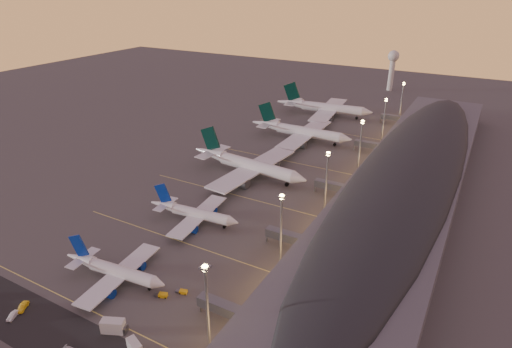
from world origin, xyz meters
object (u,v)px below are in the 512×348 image
object	(u,v)px
airliner_wide_far	(324,108)
airliner_narrow_south	(114,270)
airliner_narrow_north	(193,213)
service_van_b	(23,307)
airliner_wide_near	(247,164)
catering_truck_b	(135,348)
airliner_wide_mid	(300,131)
baggage_tug_b	(161,295)
catering_truck_a	(114,326)
service_van_c	(13,316)
baggage_tug_a	(182,292)
radar_tower	(393,64)

from	to	relation	value
airliner_wide_far	airliner_narrow_south	bearing A→B (deg)	-93.90
airliner_narrow_north	service_van_b	distance (m)	64.02
airliner_wide_near	catering_truck_b	xyz separation A→B (m)	(29.14, -105.58, -3.77)
airliner_narrow_south	service_van_b	xyz separation A→B (m)	(-13.00, -22.28, -2.67)
airliner_wide_mid	baggage_tug_b	xyz separation A→B (m)	(19.21, -143.53, -4.57)
airliner_narrow_south	catering_truck_b	distance (m)	31.57
catering_truck_a	service_van_c	xyz separation A→B (m)	(-28.43, -9.97, -1.09)
baggage_tug_b	airliner_wide_far	bearing A→B (deg)	76.38
baggage_tug_a	airliner_wide_far	bearing A→B (deg)	83.40
airliner_wide_near	baggage_tug_b	world-z (taller)	airliner_wide_near
airliner_narrow_south	airliner_wide_near	xyz separation A→B (m)	(-3.46, 87.34, 1.81)
airliner_narrow_north	airliner_wide_far	bearing A→B (deg)	86.85
airliner_narrow_south	radar_tower	size ratio (longest dim) A/B	1.14
catering_truck_a	catering_truck_b	xyz separation A→B (m)	(9.61, -2.48, -0.31)
airliner_narrow_north	catering_truck_a	size ratio (longest dim) A/B	5.35
radar_tower	baggage_tug_b	distance (m)	291.58
airliner_wide_near	baggage_tug_b	xyz separation A→B (m)	(21.20, -86.54, -4.71)
baggage_tug_b	catering_truck_a	bearing A→B (deg)	-116.56
airliner_wide_near	service_van_c	bearing A→B (deg)	-89.03
service_van_b	service_van_c	world-z (taller)	service_van_b
baggage_tug_b	catering_truck_b	bearing A→B (deg)	-88.17
radar_tower	service_van_b	distance (m)	315.85
airliner_wide_mid	baggage_tug_b	size ratio (longest dim) A/B	15.04
baggage_tug_a	service_van_b	xyz separation A→B (m)	(-35.04, -27.25, 0.28)
service_van_b	radar_tower	bearing A→B (deg)	55.83
catering_truck_b	airliner_narrow_north	bearing A→B (deg)	135.11
service_van_c	catering_truck_b	bearing A→B (deg)	-11.26
baggage_tug_a	radar_tower	bearing A→B (deg)	76.14
catering_truck_a	catering_truck_b	distance (m)	9.93
airliner_wide_mid	service_van_b	distance (m)	167.07
airliner_narrow_south	baggage_tug_a	bearing A→B (deg)	6.71
airliner_wide_near	radar_tower	bearing A→B (deg)	90.21
baggage_tug_b	baggage_tug_a	bearing A→B (deg)	23.36
airliner_narrow_south	radar_tower	bearing A→B (deg)	81.00
airliner_narrow_south	catering_truck_a	size ratio (longest dim) A/B	5.18
airliner_narrow_north	airliner_wide_mid	bearing A→B (deg)	85.14
catering_truck_b	service_van_b	world-z (taller)	catering_truck_b
airliner_narrow_north	airliner_wide_far	world-z (taller)	airliner_wide_far
airliner_wide_mid	service_van_b	xyz separation A→B (m)	(-11.54, -166.61, -4.34)
airliner_wide_mid	baggage_tug_b	bearing A→B (deg)	-82.28
airliner_narrow_south	catering_truck_a	world-z (taller)	airliner_narrow_south
airliner_wide_near	service_van_c	xyz separation A→B (m)	(-8.89, -113.07, -4.55)
radar_tower	service_van_c	world-z (taller)	radar_tower
catering_truck_a	service_van_b	xyz separation A→B (m)	(-29.08, -6.51, -1.01)
baggage_tug_a	baggage_tug_b	world-z (taller)	baggage_tug_b
airliner_narrow_north	service_van_b	size ratio (longest dim) A/B	8.39
catering_truck_b	service_van_c	world-z (taller)	catering_truck_b
catering_truck_b	airliner_wide_mid	bearing A→B (deg)	120.99
airliner_wide_far	service_van_b	size ratio (longest dim) A/B	14.50
airliner_narrow_south	airliner_wide_mid	world-z (taller)	airliner_wide_mid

